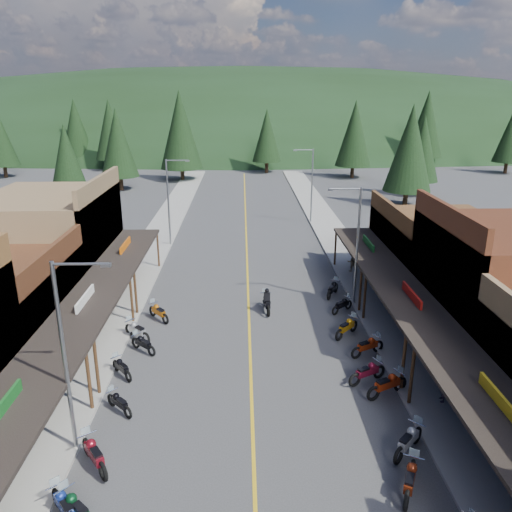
{
  "coord_description": "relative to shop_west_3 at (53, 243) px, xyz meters",
  "views": [
    {
      "loc": [
        -0.35,
        -22.78,
        13.68
      ],
      "look_at": [
        0.55,
        9.56,
        3.0
      ],
      "focal_mm": 35.0,
      "sensor_mm": 36.0,
      "label": 1
    }
  ],
  "objects": [
    {
      "name": "streetlight_2",
      "position": [
        20.74,
        -3.3,
        0.94
      ],
      "size": [
        2.16,
        0.18,
        8.0
      ],
      "color": "gray",
      "rests_on": "ground"
    },
    {
      "name": "bike_east_10",
      "position": [
        19.86,
        -4.48,
        -2.98
      ],
      "size": [
        1.86,
        1.7,
        1.08
      ],
      "primitive_type": null,
      "rotation": [
        0.0,
        0.0,
        -0.87
      ],
      "color": "black",
      "rests_on": "ground"
    },
    {
      "name": "bike_east_5",
      "position": [
        19.9,
        -17.87,
        -2.88
      ],
      "size": [
        2.08,
        2.14,
        1.28
      ],
      "primitive_type": null,
      "rotation": [
        0.0,
        0.0,
        -0.76
      ],
      "color": "#A09FA5",
      "rests_on": "ground"
    },
    {
      "name": "pine_3",
      "position": [
        17.78,
        54.7,
        2.96
      ],
      "size": [
        5.04,
        5.04,
        11.0
      ],
      "color": "black",
      "rests_on": "ground"
    },
    {
      "name": "bike_east_4",
      "position": [
        19.3,
        -19.93,
        -2.87
      ],
      "size": [
        1.65,
        2.37,
        1.3
      ],
      "primitive_type": null,
      "rotation": [
        0.0,
        0.0,
        -0.44
      ],
      "color": "#641F0D",
      "rests_on": "ground"
    },
    {
      "name": "bike_west_9",
      "position": [
        7.29,
        -7.95,
        -2.89
      ],
      "size": [
        2.12,
        2.04,
        1.26
      ],
      "primitive_type": null,
      "rotation": [
        0.0,
        0.0,
        0.82
      ],
      "color": "#9C9CA2",
      "rests_on": "ground"
    },
    {
      "name": "pine_8",
      "position": [
        -8.22,
        28.7,
        2.46
      ],
      "size": [
        4.48,
        4.48,
        10.0
      ],
      "color": "black",
      "rests_on": "ground"
    },
    {
      "name": "streetlight_1",
      "position": [
        6.83,
        10.7,
        0.94
      ],
      "size": [
        2.16,
        0.18,
        8.0
      ],
      "color": "gray",
      "rests_on": "ground"
    },
    {
      "name": "bike_east_7",
      "position": [
        19.5,
        -12.77,
        -2.9
      ],
      "size": [
        2.27,
        1.64,
        1.24
      ],
      "primitive_type": null,
      "rotation": [
        0.0,
        0.0,
        -1.09
      ],
      "color": "maroon",
      "rests_on": "ground"
    },
    {
      "name": "pedestrian_east_b",
      "position": [
        22.04,
        2.88,
        -2.59
      ],
      "size": [
        0.79,
        0.49,
        1.55
      ],
      "primitive_type": "imported",
      "rotation": [
        0.0,
        0.0,
        3.22
      ],
      "color": "brown",
      "rests_on": "sidewalk_east"
    },
    {
      "name": "shop_west_3",
      "position": [
        0.0,
        0.0,
        0.0
      ],
      "size": [
        10.9,
        10.2,
        8.2
      ],
      "color": "brown",
      "rests_on": "ground"
    },
    {
      "name": "streetlight_3",
      "position": [
        20.74,
        18.7,
        0.94
      ],
      "size": [
        2.16,
        0.18,
        8.0
      ],
      "color": "gray",
      "rests_on": "ground"
    },
    {
      "name": "bike_west_8",
      "position": [
        7.91,
        -9.43,
        -2.97
      ],
      "size": [
        1.89,
        1.76,
        1.11
      ],
      "primitive_type": null,
      "rotation": [
        0.0,
        0.0,
        0.85
      ],
      "color": "black",
      "rests_on": "ground"
    },
    {
      "name": "bike_west_7",
      "position": [
        7.29,
        -11.88,
        -2.98
      ],
      "size": [
        1.68,
        1.86,
        1.08
      ],
      "primitive_type": null,
      "rotation": [
        0.0,
        0.0,
        0.69
      ],
      "color": "black",
      "rests_on": "ground"
    },
    {
      "name": "pine_6",
      "position": [
        59.78,
        52.7,
        2.96
      ],
      "size": [
        5.04,
        5.04,
        11.0
      ],
      "color": "black",
      "rests_on": "ground"
    },
    {
      "name": "pine_10",
      "position": [
        -4.22,
        38.7,
        3.27
      ],
      "size": [
        5.38,
        5.38,
        11.6
      ],
      "color": "black",
      "rests_on": "ground"
    },
    {
      "name": "pine_11",
      "position": [
        33.78,
        26.7,
        3.67
      ],
      "size": [
        5.82,
        5.82,
        12.4
      ],
      "color": "black",
      "rests_on": "ground"
    },
    {
      "name": "bike_west_5",
      "position": [
        7.73,
        -18.33,
        -2.85
      ],
      "size": [
        1.99,
        2.34,
        1.33
      ],
      "primitive_type": null,
      "rotation": [
        0.0,
        0.0,
        0.62
      ],
      "color": "maroon",
      "rests_on": "ground"
    },
    {
      "name": "pine_5",
      "position": [
        47.78,
        60.7,
        4.47
      ],
      "size": [
        6.72,
        6.72,
        14.0
      ],
      "color": "black",
      "rests_on": "ground"
    },
    {
      "name": "pine_2",
      "position": [
        3.78,
        46.7,
        4.47
      ],
      "size": [
        6.72,
        6.72,
        14.0
      ],
      "color": "black",
      "rests_on": "ground"
    },
    {
      "name": "bike_west_10",
      "position": [
        8.12,
        -5.37,
        -2.91
      ],
      "size": [
        1.91,
        2.07,
        1.21
      ],
      "primitive_type": null,
      "rotation": [
        0.0,
        0.0,
        0.7
      ],
      "color": "#AC590C",
      "rests_on": "ground"
    },
    {
      "name": "sidewalk_east",
      "position": [
        22.48,
        8.7,
        -3.44
      ],
      "size": [
        3.4,
        94.0,
        0.15
      ],
      "primitive_type": "cube",
      "color": "gray",
      "rests_on": "ground"
    },
    {
      "name": "bike_west_4",
      "position": [
        7.44,
        -20.82,
        -2.9
      ],
      "size": [
        1.93,
        2.15,
        1.24
      ],
      "primitive_type": null,
      "rotation": [
        0.0,
        0.0,
        0.68
      ],
      "color": "navy",
      "rests_on": "ground"
    },
    {
      "name": "streetlight_0",
      "position": [
        6.83,
        -17.3,
        0.94
      ],
      "size": [
        2.16,
        0.18,
        8.0
      ],
      "color": "gray",
      "rests_on": "ground"
    },
    {
      "name": "bike_east_11",
      "position": [
        19.7,
        -1.82,
        -2.91
      ],
      "size": [
        1.63,
        2.2,
        1.21
      ],
      "primitive_type": null,
      "rotation": [
        0.0,
        0.0,
        -0.5
      ],
      "color": "black",
      "rests_on": "ground"
    },
    {
      "name": "ground",
      "position": [
        13.78,
        -11.3,
        -3.52
      ],
      "size": [
        220.0,
        220.0,
        0.0
      ],
      "primitive_type": "plane",
      "color": "#38383A",
      "rests_on": "ground"
    },
    {
      "name": "bike_east_9",
      "position": [
        19.48,
        -7.84,
        -2.89
      ],
      "size": [
        2.04,
        2.08,
        1.25
      ],
      "primitive_type": null,
      "rotation": [
        0.0,
        0.0,
        -0.77
      ],
      "color": "#AB6F0C",
      "rests_on": "ground"
    },
    {
      "name": "ridge_hill",
      "position": [
        13.78,
        123.7,
        -3.52
      ],
      "size": [
        310.0,
        140.0,
        60.0
      ],
      "primitive_type": "ellipsoid",
      "color": "black",
      "rests_on": "ground"
    },
    {
      "name": "shop_east_2",
      "position": [
        27.57,
        -9.6,
        -0.0
      ],
      "size": [
        10.9,
        9.0,
        8.2
      ],
      "color": "#562B19",
      "rests_on": "ground"
    },
    {
      "name": "bike_west_6",
      "position": [
        7.85,
        -14.86,
        -2.99
      ],
      "size": [
        1.75,
        1.75,
        1.06
      ],
      "primitive_type": null,
      "rotation": [
        0.0,
        0.0,
        0.79
      ],
      "color": "black",
      "rests_on": "ground"
    },
    {
      "name": "shop_east_3",
      "position": [
        27.54,
        0.0,
        -0.99
      ],
      "size": [
        10.9,
        10.2,
        6.2
      ],
      "color": "#4C2D16",
      "rests_on": "ground"
    },
    {
      "name": "rider_on_bike",
      "position": [
        14.96,
        -4.24,
        -2.83
      ],
      "size": [
        0.95,
        2.31,
        1.71
      ],
      "rotation": [
        0.0,
        0.0,
        0.09
      ],
      "color": "black",
      "rests_on": "ground"
    },
    {
      "name": "centerline",
      "position": [
        13.78,
        8.7,
        -3.51
      ],
      "size": [
        0.15,
        90.0,
        0.01
      ],
      "primitive_type": "cube",
      "color": "gold",
      "rests_on": "ground"
    },
    {
      "name": "sidewalk_west",
      "position": [
        5.08,
        8.7,
        -3.44
      ],
      "size": [
        3.4,
        94.0,
        0.15
      ],
      "primitive_type": "cube",
      "color": "gray",
      "rests_on": "ground"
    },
    {
      "name": "pine_4",
      "position": [
        31.78,
        48.7,
        3.72
      ],
      "size": [
        5.88,
        5.88,
        12.5
      ],
      "color": "black",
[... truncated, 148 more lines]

